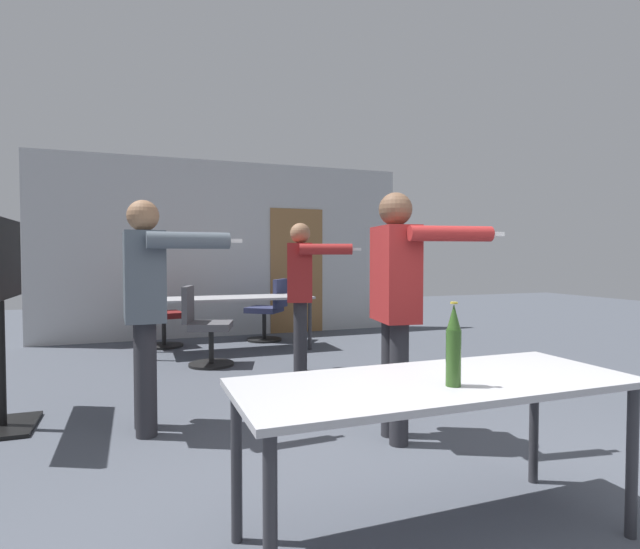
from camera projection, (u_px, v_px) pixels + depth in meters
back_wall at (232, 250)px, 7.94m from camera, size 5.78×0.12×2.76m
conference_table_near at (436, 395)px, 2.21m from camera, size 1.79×0.71×0.72m
conference_table_far at (231, 302)px, 6.64m from camera, size 2.15×0.69×0.72m
person_left_plaid at (146, 294)px, 3.57m from camera, size 0.80×0.70×1.67m
person_near_casual at (397, 291)px, 3.40m from camera, size 0.75×0.69×1.70m
person_center_tall at (302, 284)px, 5.35m from camera, size 0.70×0.82×1.62m
office_chair_near_pushed at (269, 312)px, 7.44m from camera, size 0.69×0.67×0.93m
office_chair_far_left at (158, 317)px, 6.91m from camera, size 0.59×0.53×0.91m
office_chair_side_rolled at (204, 329)px, 5.76m from camera, size 0.63×0.58×0.92m
beer_bottle at (454, 347)px, 2.09m from camera, size 0.06×0.06×0.35m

